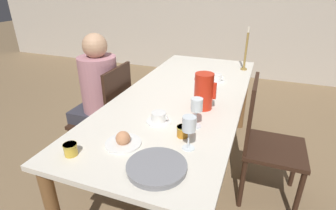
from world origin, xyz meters
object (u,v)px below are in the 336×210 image
Objects in this scene: chair_opposite at (265,140)px; serving_tray at (157,167)px; red_pitcher at (204,91)px; bread_plate at (123,141)px; jam_jar_amber at (71,149)px; wine_glass_juice at (197,106)px; candlestick_tall at (246,53)px; chair_person_side at (108,117)px; teacup_near_person at (159,118)px; person_seated at (97,92)px; wine_glass_water at (189,125)px; jam_jar_red at (183,131)px; teacup_across at (216,78)px.

serving_tray is (-0.47, -0.88, 0.28)m from chair_opposite.
red_pitcher is (-0.43, -0.18, 0.39)m from chair_opposite.
jam_jar_amber is at bearing -138.89° from bread_plate.
wine_glass_juice is 0.44× the size of candlestick_tall.
candlestick_tall is at bearing -48.66° from chair_person_side.
teacup_near_person is 0.38× the size of candlestick_tall.
chair_opposite reaches higher than serving_tray.
bread_plate is at bearing -137.01° from person_seated.
bread_plate is at bearing -140.80° from chair_person_side.
red_pitcher is (0.92, -0.11, 0.18)m from person_seated.
serving_tray is at bearing -28.04° from bread_plate.
red_pitcher is 0.60× the size of candlestick_tall.
chair_person_side is at bearing -138.66° from candlestick_tall.
bread_plate is at bearing 41.11° from jam_jar_amber.
wine_glass_juice is (-0.02, 0.23, -0.00)m from wine_glass_water.
bread_plate is 0.32m from jam_jar_red.
serving_tray is at bearing -28.32° from chair_opposite.
teacup_near_person is 0.55× the size of serving_tray.
wine_glass_water is (0.87, -0.58, 0.40)m from chair_person_side.
person_seated is 0.96m from jam_jar_amber.
wine_glass_juice is 0.45m from bread_plate.
jam_jar_amber is (-0.91, -0.92, 0.30)m from chair_opposite.
candlestick_tall reaches higher than chair_opposite.
jam_jar_amber is (-0.50, -0.48, -0.09)m from wine_glass_juice.
chair_opposite is 2.33× the size of candlestick_tall.
chair_person_side is 0.90m from bread_plate.
teacup_across is (-0.06, 1.04, -0.11)m from wine_glass_water.
bread_plate is at bearing -106.36° from candlestick_tall.
candlestick_tall reaches higher than teacup_across.
chair_person_side reaches higher than teacup_near_person.
serving_tray is at bearing -97.90° from wine_glass_juice.
wine_glass_water reaches higher than chair_person_side.
teacup_near_person is 0.85m from teacup_across.
candlestick_tall reaches higher than teacup_near_person.
candlestick_tall reaches higher than jam_jar_red.
wine_glass_water is at bearing -86.71° from teacup_across.
person_seated is at bearing 148.19° from wine_glass_water.
jam_jar_amber and jam_jar_red have the same top height.
jam_jar_amber is (0.35, -0.83, 0.30)m from chair_person_side.
chair_person_side reaches higher than serving_tray.
red_pitcher reaches higher than jam_jar_amber.
bread_plate is at bearing -43.74° from chair_opposite.
candlestick_tall is at bearing 85.08° from wine_glass_water.
red_pitcher is at bearing 57.18° from jam_jar_amber.
person_seated reaches higher than red_pitcher.
teacup_near_person is 0.30m from bread_plate.
serving_tray is 4.07× the size of jam_jar_red.
wine_glass_water reaches higher than wine_glass_juice.
teacup_across is (-0.02, 0.55, -0.10)m from red_pitcher.
jam_jar_red reaches higher than serving_tray.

